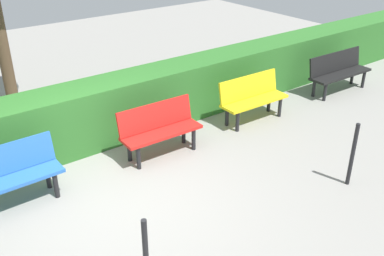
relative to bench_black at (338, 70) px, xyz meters
The scene contains 7 objects.
ground_plane 5.99m from the bench_black, ahead, with size 21.60×21.60×0.00m, color gray.
bench_black is the anchor object (origin of this frame).
bench_yellow 2.56m from the bench_black, ahead, with size 1.40×0.49×0.86m.
bench_red 4.69m from the bench_black, ahead, with size 1.37×0.50×0.86m.
bench_blue 7.13m from the bench_black, ahead, with size 1.46×0.47×0.86m.
hedge_row 4.95m from the bench_black, 12.15° to the right, with size 17.60×0.80×1.07m, color #2D6B28.
railing_post_mid 3.82m from the bench_black, 39.27° to the left, with size 0.06×0.06×1.00m, color black.
Camera 1 is at (2.20, 4.62, 3.71)m, focal length 41.08 mm.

